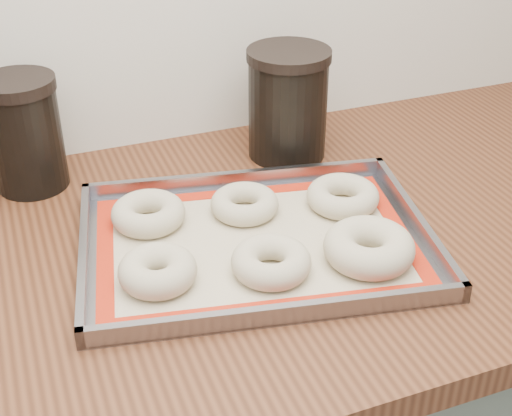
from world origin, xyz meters
name	(u,v)px	position (x,y,z in m)	size (l,w,h in m)	color
countertop	(86,280)	(0.00, 1.68, 0.88)	(3.06, 0.68, 0.04)	brown
baking_tray	(256,242)	(0.22, 1.64, 0.91)	(0.51, 0.41, 0.03)	gray
baking_mat	(256,243)	(0.22, 1.64, 0.90)	(0.47, 0.36, 0.00)	#C6B793
bagel_front_left	(158,271)	(0.08, 1.60, 0.92)	(0.10, 0.10, 0.04)	#BEB193
bagel_front_mid	(271,262)	(0.22, 1.57, 0.92)	(0.10, 0.10, 0.03)	#BEB193
bagel_front_right	(369,247)	(0.34, 1.55, 0.93)	(0.12, 0.12, 0.04)	#BEB193
bagel_back_left	(148,213)	(0.10, 1.74, 0.92)	(0.10, 0.10, 0.03)	#BEB193
bagel_back_mid	(245,204)	(0.24, 1.72, 0.92)	(0.10, 0.10, 0.03)	#BEB193
bagel_back_right	(343,196)	(0.37, 1.68, 0.92)	(0.10, 0.10, 0.03)	#BEB193
canister_mid	(25,133)	(-0.04, 1.92, 0.99)	(0.11, 0.11, 0.17)	black
canister_right	(288,103)	(0.37, 1.87, 0.99)	(0.13, 0.13, 0.18)	black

